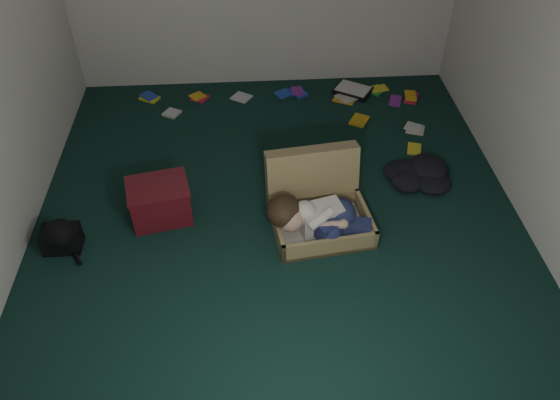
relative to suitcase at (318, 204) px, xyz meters
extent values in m
plane|color=black|center=(-0.31, 0.02, -0.17)|extent=(4.50, 4.50, 0.00)
plane|color=silver|center=(-0.31, -2.23, 1.13)|extent=(4.50, 0.00, 4.50)
cube|color=#A08B58|center=(0.02, -0.15, -0.08)|extent=(0.83, 0.64, 0.17)
cube|color=beige|center=(0.02, -0.15, -0.13)|extent=(0.75, 0.56, 0.02)
cube|color=#A08B58|center=(-0.03, 0.20, 0.10)|extent=(0.78, 0.33, 0.56)
cube|color=white|center=(0.00, -0.18, 0.02)|extent=(0.36, 0.27, 0.24)
sphere|color=tan|center=(-0.24, -0.24, 0.08)|extent=(0.21, 0.21, 0.21)
ellipsoid|color=black|center=(-0.29, -0.19, 0.12)|extent=(0.27, 0.29, 0.24)
ellipsoid|color=navy|center=(0.16, -0.14, 0.02)|extent=(0.25, 0.29, 0.24)
cube|color=navy|center=(0.09, -0.27, 0.00)|extent=(0.32, 0.26, 0.15)
cube|color=navy|center=(0.25, -0.26, -0.02)|extent=(0.28, 0.18, 0.12)
sphere|color=white|center=(0.35, -0.22, -0.04)|extent=(0.12, 0.12, 0.12)
sphere|color=white|center=(0.36, -0.29, -0.06)|extent=(0.11, 0.11, 0.11)
cylinder|color=tan|center=(0.07, -0.31, 0.06)|extent=(0.20, 0.09, 0.07)
cube|color=#5A121A|center=(-1.28, 0.12, -0.01)|extent=(0.53, 0.45, 0.31)
cube|color=#5A121A|center=(-1.28, 0.12, 0.16)|extent=(0.55, 0.47, 0.02)
cube|color=black|center=(0.63, 1.95, -0.14)|extent=(0.48, 0.45, 0.05)
cube|color=white|center=(0.63, 1.95, -0.12)|extent=(0.42, 0.39, 0.01)
cube|color=yellow|center=(-1.58, 1.97, -0.16)|extent=(0.19, 0.14, 0.02)
cube|color=red|center=(-1.04, 1.94, -0.16)|extent=(0.23, 0.22, 0.02)
cube|color=silver|center=(-0.59, 1.93, -0.16)|extent=(0.18, 0.22, 0.02)
cube|color=#2040B2|center=(0.03, 1.97, -0.16)|extent=(0.20, 0.22, 0.02)
cube|color=gold|center=(0.52, 1.82, -0.16)|extent=(0.23, 0.22, 0.02)
cube|color=green|center=(0.90, 1.97, -0.16)|extent=(0.20, 0.15, 0.02)
cube|color=#882594|center=(1.06, 1.74, -0.16)|extent=(0.23, 0.23, 0.02)
cube|color=beige|center=(1.14, 1.20, -0.16)|extent=(0.17, 0.21, 0.02)
cube|color=yellow|center=(1.04, 0.88, -0.16)|extent=(0.21, 0.23, 0.02)
cube|color=red|center=(1.24, 1.79, -0.16)|extent=(0.23, 0.21, 0.02)
cube|color=silver|center=(-1.32, 1.66, -0.16)|extent=(0.21, 0.17, 0.02)
cube|color=#2040B2|center=(-0.13, 1.97, -0.16)|extent=(0.23, 0.23, 0.02)
cube|color=gold|center=(0.60, 1.39, -0.16)|extent=(0.16, 0.20, 0.02)
camera|label=1|loc=(-0.52, -3.21, 2.99)|focal=35.00mm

